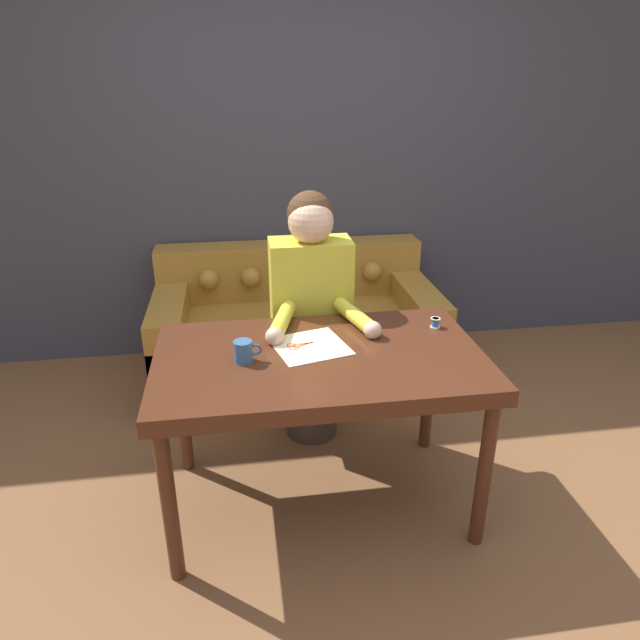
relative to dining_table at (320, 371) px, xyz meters
name	(u,v)px	position (x,y,z in m)	size (l,w,h in m)	color
ground_plane	(355,512)	(0.15, -0.11, -0.69)	(16.00, 16.00, 0.00)	brown
wall_back	(302,161)	(0.15, 1.71, 0.61)	(8.00, 0.06, 2.60)	#383842
dining_table	(320,371)	(0.00, 0.00, 0.00)	(1.36, 0.81, 0.77)	#472314
couch	(296,332)	(0.03, 1.25, -0.39)	(1.74, 0.92, 0.80)	olive
person	(311,319)	(0.04, 0.55, 0.00)	(0.51, 0.62, 1.33)	#33281E
pattern_paper_main	(310,346)	(-0.03, 0.08, 0.08)	(0.36, 0.35, 0.00)	beige
scissors	(303,345)	(-0.06, 0.09, 0.08)	(0.22, 0.12, 0.01)	silver
mug	(244,351)	(-0.31, -0.02, 0.12)	(0.11, 0.08, 0.09)	#335B84
thread_spool	(435,323)	(0.56, 0.19, 0.10)	(0.04, 0.04, 0.05)	#3366B2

